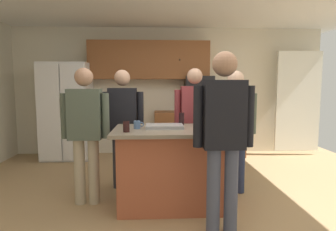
{
  "coord_description": "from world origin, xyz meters",
  "views": [
    {
      "loc": [
        -0.3,
        -3.23,
        1.44
      ],
      "look_at": [
        -0.13,
        0.37,
        1.05
      ],
      "focal_mm": 30.53,
      "sensor_mm": 36.0,
      "label": 1
    }
  ],
  "objects_px": {
    "refrigerator": "(67,111)",
    "person_host_foreground": "(85,127)",
    "person_guest_right": "(223,131)",
    "serving_tray": "(164,126)",
    "mug_ceramic_white": "(198,122)",
    "person_guest_left": "(123,121)",
    "person_guest_by_door": "(235,124)",
    "person_elder_center": "(194,118)",
    "glass_stout_tall": "(207,122)",
    "kitchen_island": "(169,167)",
    "mug_blue_stoneware": "(137,125)",
    "tumbler_amber": "(126,127)",
    "glass_short_whisky": "(182,119)",
    "microwave_over_range": "(199,84)"
  },
  "relations": [
    {
      "from": "refrigerator",
      "to": "person_guest_right",
      "type": "bearing_deg",
      "value": -52.07
    },
    {
      "from": "person_guest_left",
      "to": "person_host_foreground",
      "type": "height_order",
      "value": "person_guest_left"
    },
    {
      "from": "person_elder_center",
      "to": "person_guest_right",
      "type": "bearing_deg",
      "value": 31.91
    },
    {
      "from": "microwave_over_range",
      "to": "glass_short_whisky",
      "type": "height_order",
      "value": "microwave_over_range"
    },
    {
      "from": "glass_short_whisky",
      "to": "serving_tray",
      "type": "distance_m",
      "value": 0.32
    },
    {
      "from": "person_elder_center",
      "to": "glass_stout_tall",
      "type": "height_order",
      "value": "person_elder_center"
    },
    {
      "from": "person_guest_by_door",
      "to": "tumbler_amber",
      "type": "xyz_separation_m",
      "value": [
        -1.36,
        -0.59,
        0.06
      ]
    },
    {
      "from": "person_host_foreground",
      "to": "serving_tray",
      "type": "xyz_separation_m",
      "value": [
        0.94,
        -0.06,
        0.01
      ]
    },
    {
      "from": "person_guest_by_door",
      "to": "mug_ceramic_white",
      "type": "distance_m",
      "value": 0.52
    },
    {
      "from": "tumbler_amber",
      "to": "person_host_foreground",
      "type": "bearing_deg",
      "value": 148.58
    },
    {
      "from": "kitchen_island",
      "to": "glass_short_whisky",
      "type": "distance_m",
      "value": 0.63
    },
    {
      "from": "person_elder_center",
      "to": "glass_stout_tall",
      "type": "distance_m",
      "value": 0.61
    },
    {
      "from": "refrigerator",
      "to": "person_host_foreground",
      "type": "bearing_deg",
      "value": -68.36
    },
    {
      "from": "refrigerator",
      "to": "person_guest_left",
      "type": "distance_m",
      "value": 2.11
    },
    {
      "from": "person_guest_right",
      "to": "serving_tray",
      "type": "height_order",
      "value": "person_guest_right"
    },
    {
      "from": "refrigerator",
      "to": "mug_blue_stoneware",
      "type": "bearing_deg",
      "value": -56.94
    },
    {
      "from": "microwave_over_range",
      "to": "person_host_foreground",
      "type": "relative_size",
      "value": 0.34
    },
    {
      "from": "person_host_foreground",
      "to": "serving_tray",
      "type": "bearing_deg",
      "value": 2.22
    },
    {
      "from": "person_guest_right",
      "to": "mug_ceramic_white",
      "type": "height_order",
      "value": "person_guest_right"
    },
    {
      "from": "person_guest_right",
      "to": "serving_tray",
      "type": "distance_m",
      "value": 0.9
    },
    {
      "from": "person_host_foreground",
      "to": "person_guest_left",
      "type": "bearing_deg",
      "value": 59.25
    },
    {
      "from": "person_guest_right",
      "to": "glass_stout_tall",
      "type": "distance_m",
      "value": 0.8
    },
    {
      "from": "person_guest_left",
      "to": "person_elder_center",
      "type": "distance_m",
      "value": 1.01
    },
    {
      "from": "mug_blue_stoneware",
      "to": "tumbler_amber",
      "type": "relative_size",
      "value": 1.0
    },
    {
      "from": "person_guest_left",
      "to": "person_guest_by_door",
      "type": "height_order",
      "value": "person_guest_left"
    },
    {
      "from": "mug_blue_stoneware",
      "to": "person_host_foreground",
      "type": "bearing_deg",
      "value": 172.12
    },
    {
      "from": "microwave_over_range",
      "to": "person_guest_right",
      "type": "xyz_separation_m",
      "value": [
        -0.26,
        -3.12,
        -0.44
      ]
    },
    {
      "from": "mug_ceramic_white",
      "to": "person_guest_left",
      "type": "bearing_deg",
      "value": 159.94
    },
    {
      "from": "person_host_foreground",
      "to": "mug_ceramic_white",
      "type": "relative_size",
      "value": 12.25
    },
    {
      "from": "microwave_over_range",
      "to": "mug_blue_stoneware",
      "type": "height_order",
      "value": "microwave_over_range"
    },
    {
      "from": "mug_ceramic_white",
      "to": "tumbler_amber",
      "type": "bearing_deg",
      "value": -150.59
    },
    {
      "from": "glass_short_whisky",
      "to": "mug_ceramic_white",
      "type": "relative_size",
      "value": 1.22
    },
    {
      "from": "person_guest_left",
      "to": "person_elder_center",
      "type": "height_order",
      "value": "person_elder_center"
    },
    {
      "from": "mug_blue_stoneware",
      "to": "mug_ceramic_white",
      "type": "bearing_deg",
      "value": 18.67
    },
    {
      "from": "kitchen_island",
      "to": "tumbler_amber",
      "type": "relative_size",
      "value": 10.79
    },
    {
      "from": "microwave_over_range",
      "to": "person_elder_center",
      "type": "relative_size",
      "value": 0.34
    },
    {
      "from": "person_elder_center",
      "to": "glass_stout_tall",
      "type": "bearing_deg",
      "value": 34.85
    },
    {
      "from": "person_guest_by_door",
      "to": "serving_tray",
      "type": "relative_size",
      "value": 3.68
    },
    {
      "from": "person_elder_center",
      "to": "mug_blue_stoneware",
      "type": "bearing_deg",
      "value": -18.62
    },
    {
      "from": "glass_short_whisky",
      "to": "mug_ceramic_white",
      "type": "distance_m",
      "value": 0.21
    },
    {
      "from": "person_guest_by_door",
      "to": "mug_blue_stoneware",
      "type": "relative_size",
      "value": 13.44
    },
    {
      "from": "kitchen_island",
      "to": "person_guest_left",
      "type": "relative_size",
      "value": 0.79
    },
    {
      "from": "tumbler_amber",
      "to": "glass_short_whisky",
      "type": "xyz_separation_m",
      "value": [
        0.65,
        0.48,
        0.02
      ]
    },
    {
      "from": "kitchen_island",
      "to": "person_guest_left",
      "type": "xyz_separation_m",
      "value": [
        -0.61,
        0.62,
        0.47
      ]
    },
    {
      "from": "tumbler_amber",
      "to": "glass_stout_tall",
      "type": "distance_m",
      "value": 0.99
    },
    {
      "from": "kitchen_island",
      "to": "glass_short_whisky",
      "type": "relative_size",
      "value": 7.95
    },
    {
      "from": "person_guest_right",
      "to": "serving_tray",
      "type": "relative_size",
      "value": 3.96
    },
    {
      "from": "person_guest_by_door",
      "to": "person_guest_right",
      "type": "relative_size",
      "value": 0.93
    },
    {
      "from": "kitchen_island",
      "to": "person_guest_left",
      "type": "height_order",
      "value": "person_guest_left"
    },
    {
      "from": "person_elder_center",
      "to": "mug_blue_stoneware",
      "type": "height_order",
      "value": "person_elder_center"
    }
  ]
}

